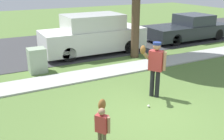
# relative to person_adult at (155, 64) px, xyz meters

# --- Properties ---
(ground_plane) EXTENTS (48.00, 48.00, 0.00)m
(ground_plane) POSITION_rel_person_adult_xyz_m (-0.77, 2.59, -1.08)
(ground_plane) COLOR #567538
(sidewalk_strip) EXTENTS (36.00, 1.20, 0.06)m
(sidewalk_strip) POSITION_rel_person_adult_xyz_m (-0.77, 2.69, -1.05)
(sidewalk_strip) COLOR #B2B2AD
(sidewalk_strip) RESTS_ON ground
(road_surface) EXTENTS (36.00, 6.80, 0.02)m
(road_surface) POSITION_rel_person_adult_xyz_m (-0.77, 7.69, -1.07)
(road_surface) COLOR #38383A
(road_surface) RESTS_ON ground
(person_adult) EXTENTS (0.87, 0.52, 1.73)m
(person_adult) POSITION_rel_person_adult_xyz_m (0.00, 0.00, 0.00)
(person_adult) COLOR black
(person_adult) RESTS_ON ground
(person_child) EXTENTS (0.41, 0.58, 1.11)m
(person_child) POSITION_rel_person_adult_xyz_m (-2.59, -1.74, -0.37)
(person_child) COLOR brown
(person_child) RESTS_ON ground
(baseball) EXTENTS (0.07, 0.07, 0.07)m
(baseball) POSITION_rel_person_adult_xyz_m (-0.54, -0.52, -1.05)
(baseball) COLOR white
(baseball) RESTS_ON ground
(utility_cabinet) EXTENTS (0.66, 0.59, 0.97)m
(utility_cabinet) POSITION_rel_person_adult_xyz_m (-2.67, 3.96, -0.60)
(utility_cabinet) COLOR #9EB293
(utility_cabinet) RESTS_ON ground
(parked_van_white) EXTENTS (5.00, 1.95, 1.88)m
(parked_van_white) POSITION_rel_person_adult_xyz_m (0.41, 5.54, -0.18)
(parked_van_white) COLOR silver
(parked_van_white) RESTS_ON road_surface
(parked_pickup_dark) EXTENTS (5.20, 1.95, 1.48)m
(parked_pickup_dark) POSITION_rel_person_adult_xyz_m (6.67, 5.60, -0.41)
(parked_pickup_dark) COLOR #23282D
(parked_pickup_dark) RESTS_ON road_surface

